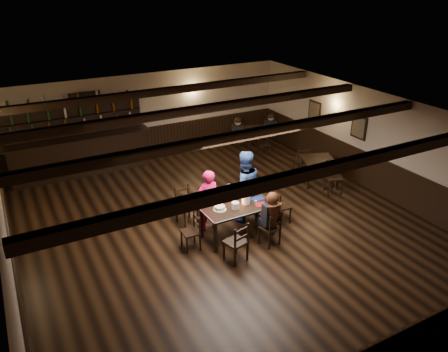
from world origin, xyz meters
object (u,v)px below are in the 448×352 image
man_blue (244,186)px  woman_pink (208,201)px  cake (220,208)px  chair_near_right (272,226)px  dining_table (238,210)px  bar_counter (80,150)px  chair_near_left (238,240)px

man_blue → woman_pink: bearing=8.3°
cake → chair_near_right: bearing=-40.5°
dining_table → man_blue: size_ratio=0.91×
woman_pink → dining_table: bearing=128.6°
cake → bar_counter: bearing=110.5°
dining_table → cake: cake is taller
dining_table → cake: 0.44m
woman_pink → bar_counter: size_ratio=0.36×
dining_table → woman_pink: (-0.45, 0.58, 0.07)m
bar_counter → chair_near_left: bearing=-72.9°
bar_counter → cake: bearing=-69.5°
chair_near_right → cake: cake is taller
dining_table → bar_counter: (-2.35, 5.23, 0.05)m
chair_near_right → man_blue: 1.33m
chair_near_left → man_blue: 1.77m
dining_table → chair_near_right: (0.47, -0.68, -0.20)m
dining_table → bar_counter: bar_counter is taller
dining_table → chair_near_right: bearing=-55.5°
chair_near_right → man_blue: man_blue is taller
chair_near_right → cake: (-0.89, 0.76, 0.32)m
woman_pink → man_blue: man_blue is taller
chair_near_right → bar_counter: 6.56m
chair_near_left → man_blue: man_blue is taller
woman_pink → man_blue: size_ratio=0.84×
man_blue → dining_table: bearing=57.7°
bar_counter → man_blue: bearing=-58.6°
chair_near_right → woman_pink: 1.58m
chair_near_left → cake: chair_near_left is taller
chair_near_left → chair_near_right: size_ratio=1.09×
chair_near_left → cake: 0.97m
chair_near_right → bar_counter: bearing=115.5°
bar_counter → dining_table: bearing=-65.8°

